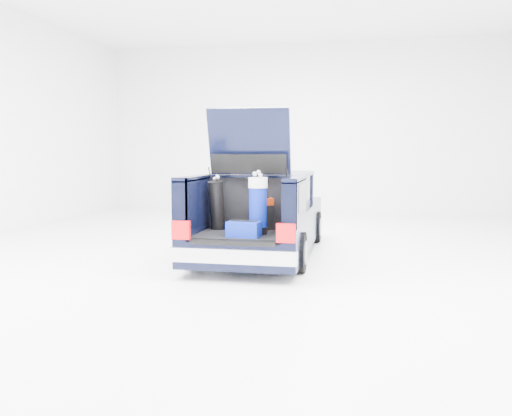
% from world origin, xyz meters
% --- Properties ---
extents(ground, '(14.00, 14.00, 0.00)m').
position_xyz_m(ground, '(0.00, 0.00, 0.00)').
color(ground, white).
rests_on(ground, ground).
extents(car, '(1.87, 4.65, 2.47)m').
position_xyz_m(car, '(-0.00, 0.11, 0.67)').
color(car, black).
rests_on(car, ground).
extents(red_suitcase, '(0.37, 0.32, 0.52)m').
position_xyz_m(red_suitcase, '(0.23, -1.13, 0.85)').
color(red_suitcase, '#6C1A03').
rests_on(red_suitcase, car).
extents(black_golf_bag, '(0.31, 0.36, 0.85)m').
position_xyz_m(black_golf_bag, '(-0.48, -1.20, 0.98)').
color(black_golf_bag, black).
rests_on(black_golf_bag, car).
extents(blue_golf_bag, '(0.31, 0.31, 0.94)m').
position_xyz_m(blue_golf_bag, '(0.23, -1.53, 1.03)').
color(blue_golf_bag, black).
rests_on(blue_golf_bag, car).
extents(blue_duffel, '(0.48, 0.33, 0.24)m').
position_xyz_m(blue_duffel, '(0.09, -1.84, 0.71)').
color(blue_duffel, navy).
rests_on(blue_duffel, car).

